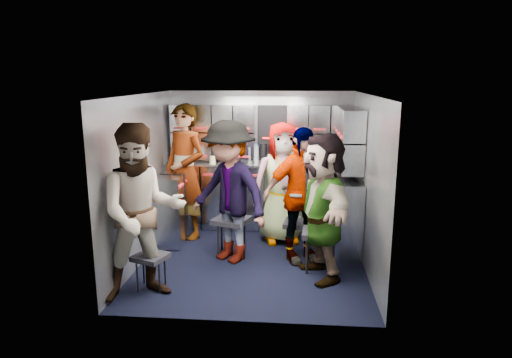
# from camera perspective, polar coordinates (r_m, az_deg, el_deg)

# --- Properties ---
(floor) EXTENTS (3.00, 3.00, 0.00)m
(floor) POSITION_cam_1_polar(r_m,az_deg,el_deg) (5.96, -0.44, -10.13)
(floor) COLOR black
(floor) RESTS_ON ground
(wall_back) EXTENTS (2.80, 0.04, 2.10)m
(wall_back) POSITION_cam_1_polar(r_m,az_deg,el_deg) (7.10, 0.64, 2.47)
(wall_back) COLOR gray
(wall_back) RESTS_ON ground
(wall_left) EXTENTS (0.04, 3.00, 2.10)m
(wall_left) POSITION_cam_1_polar(r_m,az_deg,el_deg) (5.93, -14.06, 0.01)
(wall_left) COLOR gray
(wall_left) RESTS_ON ground
(wall_right) EXTENTS (0.04, 3.00, 2.10)m
(wall_right) POSITION_cam_1_polar(r_m,az_deg,el_deg) (5.69, 13.73, -0.50)
(wall_right) COLOR gray
(wall_right) RESTS_ON ground
(ceiling) EXTENTS (2.80, 3.00, 0.02)m
(ceiling) POSITION_cam_1_polar(r_m,az_deg,el_deg) (5.50, -0.48, 10.48)
(ceiling) COLOR silver
(ceiling) RESTS_ON wall_back
(cart_bank_back) EXTENTS (2.68, 0.38, 0.99)m
(cart_bank_back) POSITION_cam_1_polar(r_m,az_deg,el_deg) (7.02, 0.51, -2.30)
(cart_bank_back) COLOR #9297A0
(cart_bank_back) RESTS_ON ground
(cart_bank_left) EXTENTS (0.38, 0.76, 0.99)m
(cart_bank_left) POSITION_cam_1_polar(r_m,az_deg,el_deg) (6.52, -10.48, -3.69)
(cart_bank_left) COLOR #9297A0
(cart_bank_left) RESTS_ON ground
(counter) EXTENTS (2.68, 0.42, 0.03)m
(counter) POSITION_cam_1_polar(r_m,az_deg,el_deg) (6.90, 0.52, 1.87)
(counter) COLOR silver
(counter) RESTS_ON cart_bank_back
(locker_bank_back) EXTENTS (2.68, 0.28, 0.82)m
(locker_bank_back) POSITION_cam_1_polar(r_m,az_deg,el_deg) (6.89, 0.56, 5.85)
(locker_bank_back) COLOR #9297A0
(locker_bank_back) RESTS_ON wall_back
(locker_bank_right) EXTENTS (0.28, 1.00, 0.82)m
(locker_bank_right) POSITION_cam_1_polar(r_m,az_deg,el_deg) (6.27, 11.63, 4.90)
(locker_bank_right) COLOR #9297A0
(locker_bank_right) RESTS_ON wall_right
(right_cabinet) EXTENTS (0.28, 1.20, 1.00)m
(right_cabinet) POSITION_cam_1_polar(r_m,az_deg,el_deg) (6.38, 11.33, -4.06)
(right_cabinet) COLOR #9297A0
(right_cabinet) RESTS_ON ground
(coffee_niche) EXTENTS (0.46, 0.16, 0.84)m
(coffee_niche) POSITION_cam_1_polar(r_m,az_deg,el_deg) (6.94, 2.09, 5.73)
(coffee_niche) COLOR black
(coffee_niche) RESTS_ON wall_back
(red_latch_strip) EXTENTS (2.60, 0.02, 0.03)m
(red_latch_strip) POSITION_cam_1_polar(r_m,az_deg,el_deg) (6.74, 0.39, 0.42)
(red_latch_strip) COLOR #A61920
(red_latch_strip) RESTS_ON cart_bank_back
(jump_seat_near_left) EXTENTS (0.43, 0.41, 0.40)m
(jump_seat_near_left) POSITION_cam_1_polar(r_m,az_deg,el_deg) (5.23, -13.05, -9.67)
(jump_seat_near_left) COLOR black
(jump_seat_near_left) RESTS_ON ground
(jump_seat_mid_left) EXTENTS (0.53, 0.52, 0.50)m
(jump_seat_mid_left) POSITION_cam_1_polar(r_m,az_deg,el_deg) (6.01, -3.09, -5.42)
(jump_seat_mid_left) COLOR black
(jump_seat_mid_left) RESTS_ON ground
(jump_seat_center) EXTENTS (0.44, 0.43, 0.41)m
(jump_seat_center) POSITION_cam_1_polar(r_m,az_deg,el_deg) (6.71, 3.26, -4.24)
(jump_seat_center) COLOR black
(jump_seat_center) RESTS_ON ground
(jump_seat_mid_right) EXTENTS (0.43, 0.42, 0.46)m
(jump_seat_mid_right) POSITION_cam_1_polar(r_m,az_deg,el_deg) (6.04, 5.42, -5.79)
(jump_seat_mid_right) COLOR black
(jump_seat_mid_right) RESTS_ON ground
(jump_seat_near_right) EXTENTS (0.45, 0.43, 0.50)m
(jump_seat_near_right) POSITION_cam_1_polar(r_m,az_deg,el_deg) (5.59, 8.02, -6.97)
(jump_seat_near_right) COLOR black
(jump_seat_near_right) RESTS_ON ground
(attendant_standing) EXTENTS (0.85, 0.77, 1.94)m
(attendant_standing) POSITION_cam_1_polar(r_m,az_deg,el_deg) (6.63, -8.87, 0.88)
(attendant_standing) COLOR black
(attendant_standing) RESTS_ON ground
(attendant_arc_a) EXTENTS (1.12, 1.03, 1.87)m
(attendant_arc_a) POSITION_cam_1_polar(r_m,az_deg,el_deg) (4.88, -14.03, -4.14)
(attendant_arc_a) COLOR black
(attendant_arc_a) RESTS_ON ground
(attendant_arc_b) EXTENTS (1.33, 1.21, 1.80)m
(attendant_arc_b) POSITION_cam_1_polar(r_m,az_deg,el_deg) (5.72, -3.39, -1.65)
(attendant_arc_b) COLOR black
(attendant_arc_b) RESTS_ON ground
(attendant_arc_c) EXTENTS (0.93, 0.71, 1.70)m
(attendant_arc_c) POSITION_cam_1_polar(r_m,az_deg,el_deg) (6.41, 3.27, -0.50)
(attendant_arc_c) COLOR black
(attendant_arc_c) RESTS_ON ground
(attendant_arc_d) EXTENTS (1.09, 0.83, 1.72)m
(attendant_arc_d) POSITION_cam_1_polar(r_m,az_deg,el_deg) (5.74, 5.53, -2.04)
(attendant_arc_d) COLOR black
(attendant_arc_d) RESTS_ON ground
(attendant_arc_e) EXTENTS (1.02, 1.66, 1.71)m
(attendant_arc_e) POSITION_cam_1_polar(r_m,az_deg,el_deg) (5.29, 8.27, -3.44)
(attendant_arc_e) COLOR black
(attendant_arc_e) RESTS_ON ground
(bottle_left) EXTENTS (0.07, 0.07, 0.25)m
(bottle_left) POSITION_cam_1_polar(r_m,az_deg,el_deg) (6.84, -0.79, 2.97)
(bottle_left) COLOR white
(bottle_left) RESTS_ON counter
(bottle_mid) EXTENTS (0.07, 0.07, 0.27)m
(bottle_mid) POSITION_cam_1_polar(r_m,az_deg,el_deg) (6.83, 0.04, 3.04)
(bottle_mid) COLOR white
(bottle_mid) RESTS_ON counter
(bottle_right) EXTENTS (0.06, 0.06, 0.26)m
(bottle_right) POSITION_cam_1_polar(r_m,az_deg,el_deg) (6.82, 2.23, 2.95)
(bottle_right) COLOR white
(bottle_right) RESTS_ON counter
(cup_left) EXTENTS (0.09, 0.09, 0.11)m
(cup_left) POSITION_cam_1_polar(r_m,az_deg,el_deg) (6.92, -5.45, 2.43)
(cup_left) COLOR beige
(cup_left) RESTS_ON counter
(cup_right) EXTENTS (0.09, 0.09, 0.09)m
(cup_right) POSITION_cam_1_polar(r_m,az_deg,el_deg) (6.82, 6.44, 2.18)
(cup_right) COLOR beige
(cup_right) RESTS_ON counter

